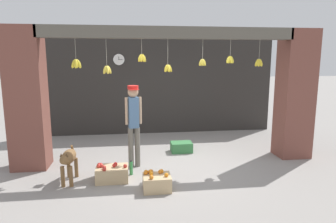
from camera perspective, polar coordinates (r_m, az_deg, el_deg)
The scene contains 12 objects.
ground_plane at distance 6.48m, azimuth 0.51°, elevation -10.24°, with size 60.00×60.00×0.00m, color gray.
shop_back_wall at distance 9.02m, azimuth -2.09°, elevation 4.92°, with size 7.09×0.12×2.88m, color #2D2B28.
shop_pillar_left at distance 6.69m, azimuth -25.25°, elevation 2.15°, with size 0.70×0.60×2.88m, color brown.
shop_pillar_right at distance 7.39m, azimuth 23.02°, elevation 2.98°, with size 0.70×0.60×2.88m, color brown.
storefront_awning at distance 6.21m, azimuth 0.36°, elevation 14.36°, with size 5.19×0.27×0.95m.
dog at distance 5.79m, azimuth -18.42°, elevation -8.64°, with size 0.26×0.85×0.65m.
shopkeeper at distance 6.19m, azimuth -6.57°, elevation -1.47°, with size 0.34×0.29×1.71m.
fruit_crate_oranges at distance 5.32m, azimuth -2.16°, elevation -13.30°, with size 0.48×0.40×0.33m.
fruit_crate_apples at distance 5.78m, azimuth -10.62°, elevation -11.51°, with size 0.59×0.43×0.33m.
produce_box_green at distance 7.35m, azimuth 2.58°, elevation -6.77°, with size 0.51×0.36×0.24m, color #387A42.
water_bottle at distance 6.01m, azimuth -7.03°, elevation -10.62°, with size 0.06×0.06×0.29m.
wall_clock at distance 8.88m, azimuth -9.35°, elevation 9.74°, with size 0.34×0.03×0.34m.
Camera 1 is at (-0.85, -6.02, 2.25)m, focal length 32.00 mm.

